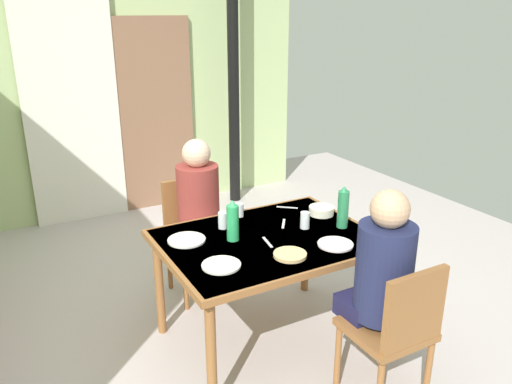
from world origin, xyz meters
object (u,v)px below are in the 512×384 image
object	(u,v)px
water_bottle_green_near	(343,208)
water_bottle_green_far	(233,222)
dining_table	(268,248)
chair_near_diner	(396,328)
serving_bowl_center	(321,211)
chair_far_diner	(193,230)
person_near_diner	(382,269)
person_far_diner	(199,200)

from	to	relation	value
water_bottle_green_near	water_bottle_green_far	distance (m)	0.72
dining_table	chair_near_diner	distance (m)	0.90
dining_table	water_bottle_green_near	bearing A→B (deg)	-9.77
dining_table	water_bottle_green_near	distance (m)	0.55
water_bottle_green_near	serving_bowl_center	size ratio (longest dim) A/B	1.63
chair_far_diner	chair_near_diner	bearing A→B (deg)	104.76
chair_near_diner	person_near_diner	distance (m)	0.31
chair_far_diner	water_bottle_green_far	bearing A→B (deg)	86.90
dining_table	water_bottle_green_far	bearing A→B (deg)	159.20
dining_table	person_near_diner	size ratio (longest dim) A/B	1.68
dining_table	water_bottle_green_far	xyz separation A→B (m)	(-0.20, 0.08, 0.19)
person_near_diner	serving_bowl_center	distance (m)	0.88
chair_far_diner	person_far_diner	size ratio (longest dim) A/B	1.13
person_far_diner	water_bottle_green_far	bearing A→B (deg)	86.22
person_far_diner	dining_table	bearing A→B (deg)	102.73
person_far_diner	serving_bowl_center	world-z (taller)	person_far_diner
dining_table	water_bottle_green_far	distance (m)	0.29
person_far_diner	water_bottle_green_near	bearing A→B (deg)	129.91
person_far_diner	water_bottle_green_far	size ratio (longest dim) A/B	3.01
chair_far_diner	person_near_diner	bearing A→B (deg)	106.01
dining_table	chair_near_diner	xyz separation A→B (m)	(0.28, -0.84, -0.17)
dining_table	chair_near_diner	world-z (taller)	chair_near_diner
water_bottle_green_far	serving_bowl_center	bearing A→B (deg)	6.15
chair_near_diner	person_near_diner	xyz separation A→B (m)	(-0.00, 0.14, 0.28)
dining_table	chair_far_diner	bearing A→B (deg)	100.71
serving_bowl_center	person_far_diner	bearing A→B (deg)	140.56
chair_far_diner	person_near_diner	world-z (taller)	person_near_diner
dining_table	chair_near_diner	size ratio (longest dim) A/B	1.48
person_near_diner	water_bottle_green_far	bearing A→B (deg)	121.85
serving_bowl_center	water_bottle_green_far	bearing A→B (deg)	-173.85
person_near_diner	water_bottle_green_near	bearing A→B (deg)	70.54
chair_far_diner	water_bottle_green_far	world-z (taller)	water_bottle_green_far
chair_near_diner	chair_far_diner	size ratio (longest dim) A/B	1.00
person_near_diner	person_far_diner	world-z (taller)	same
water_bottle_green_near	water_bottle_green_far	bearing A→B (deg)	166.97
water_bottle_green_near	serving_bowl_center	world-z (taller)	water_bottle_green_near
chair_far_diner	person_far_diner	distance (m)	0.31
person_far_diner	serving_bowl_center	distance (m)	0.87
water_bottle_green_near	serving_bowl_center	distance (m)	0.26
dining_table	serving_bowl_center	distance (m)	0.54
chair_near_diner	person_far_diner	xyz separation A→B (m)	(-0.44, 1.54, 0.28)
water_bottle_green_near	serving_bowl_center	bearing A→B (deg)	87.92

